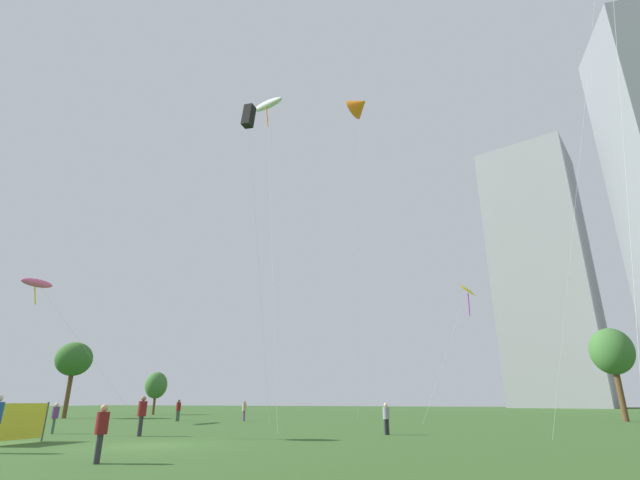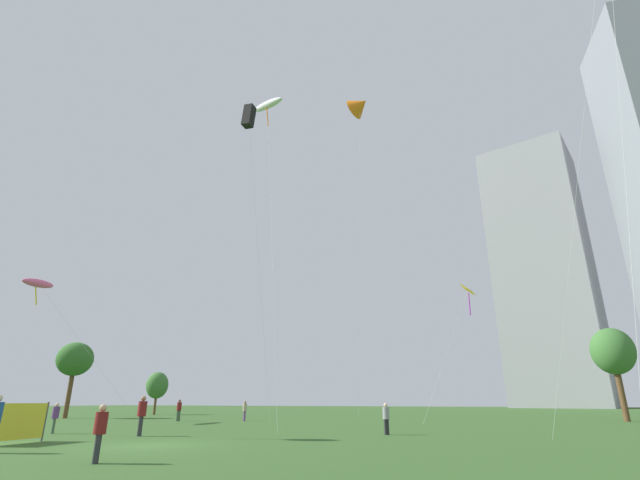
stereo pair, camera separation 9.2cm
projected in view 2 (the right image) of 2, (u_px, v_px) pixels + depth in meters
ground at (149, 446)px, 17.60m from camera, size 280.00×280.00×0.00m
person_standing_0 at (142, 413)px, 22.71m from camera, size 0.42×0.42×1.88m
person_standing_1 at (386, 416)px, 23.59m from camera, size 0.34×0.34×1.54m
person_standing_3 at (245, 409)px, 39.86m from camera, size 0.37×0.37×1.65m
person_standing_4 at (179, 408)px, 39.52m from camera, size 0.39×0.39×1.77m
person_standing_5 at (100, 429)px, 12.84m from camera, size 0.34×0.34×1.55m
person_standing_6 at (55, 416)px, 24.33m from camera, size 0.34×0.34×1.55m
kite_flying_0 at (468, 292)px, 43.73m from camera, size 4.56×9.25×12.42m
kite_flying_3 at (268, 105)px, 40.95m from camera, size 7.36×7.88×27.66m
kite_flying_4 at (39, 284)px, 39.52m from camera, size 5.93×11.29×11.97m
kite_flying_6 at (360, 105)px, 49.67m from camera, size 3.33×3.98×33.52m
kite_flying_7 at (249, 117)px, 36.28m from camera, size 0.90×6.52×24.07m
park_tree_0 at (157, 385)px, 58.63m from camera, size 2.76×2.76×5.21m
park_tree_1 at (613, 352)px, 40.13m from camera, size 3.56×3.56×7.82m
park_tree_2 at (75, 360)px, 47.30m from camera, size 3.58×3.58×7.47m
distant_highrise_1 at (544, 272)px, 125.59m from camera, size 27.88×27.07×70.71m
event_banner at (18, 422)px, 18.56m from camera, size 0.39×2.82×1.60m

